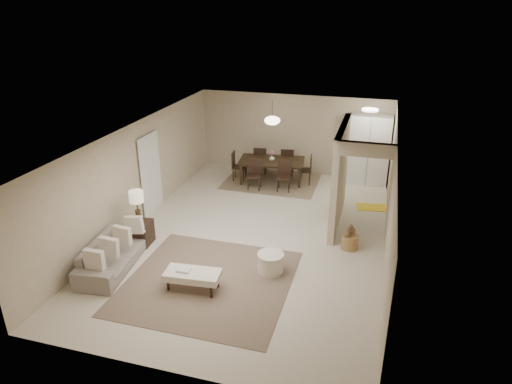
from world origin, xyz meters
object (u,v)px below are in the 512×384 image
(ottoman_bench, at_px, (193,275))
(side_table, at_px, (140,233))
(sofa, at_px, (113,254))
(pantry_cabinet, at_px, (369,150))
(round_pouf, at_px, (271,263))
(dining_table, at_px, (272,171))
(wicker_basket, at_px, (350,242))

(ottoman_bench, relative_size, side_table, 2.03)
(sofa, xyz_separation_m, side_table, (0.05, 1.03, -0.03))
(pantry_cabinet, bearing_deg, sofa, -127.46)
(side_table, xyz_separation_m, round_pouf, (3.17, -0.35, -0.06))
(round_pouf, xyz_separation_m, dining_table, (-1.21, 4.89, 0.13))
(pantry_cabinet, relative_size, wicker_basket, 5.44)
(sofa, distance_m, wicker_basket, 5.15)
(wicker_basket, bearing_deg, round_pouf, -135.84)
(sofa, height_order, round_pouf, sofa)
(round_pouf, bearing_deg, dining_table, 103.95)
(ottoman_bench, xyz_separation_m, round_pouf, (1.30, 0.98, -0.09))
(side_table, height_order, wicker_basket, side_table)
(pantry_cabinet, distance_m, dining_table, 2.97)
(ottoman_bench, xyz_separation_m, wicker_basket, (2.77, 2.41, -0.14))
(round_pouf, bearing_deg, wicker_basket, 44.16)
(pantry_cabinet, distance_m, wicker_basket, 4.24)
(wicker_basket, bearing_deg, pantry_cabinet, 88.50)
(side_table, relative_size, round_pouf, 1.00)
(ottoman_bench, distance_m, dining_table, 5.87)
(dining_table, bearing_deg, pantry_cabinet, 6.51)
(side_table, distance_m, dining_table, 4.94)
(pantry_cabinet, distance_m, ottoman_bench, 7.21)
(sofa, distance_m, dining_table, 5.92)
(round_pouf, bearing_deg, ottoman_bench, -142.93)
(pantry_cabinet, bearing_deg, side_table, -132.22)
(pantry_cabinet, height_order, ottoman_bench, pantry_cabinet)
(sofa, xyz_separation_m, round_pouf, (3.22, 0.68, -0.09))
(sofa, bearing_deg, dining_table, -26.57)
(side_table, distance_m, round_pouf, 3.19)
(pantry_cabinet, xyz_separation_m, dining_table, (-2.80, -0.70, -0.71))
(side_table, bearing_deg, dining_table, 66.72)
(ottoman_bench, height_order, dining_table, dining_table)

